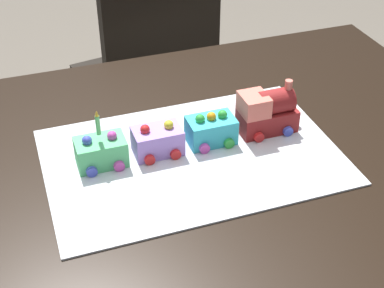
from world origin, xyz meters
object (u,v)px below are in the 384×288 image
object	(u,v)px
chair	(150,80)
birthday_candle	(98,123)
dining_table	(186,207)
cake_car_caboose_lavender	(158,140)
cake_locomotive	(267,112)
cake_car_tanker_turquoise	(211,130)
cake_car_flatbed_mint_green	(101,152)

from	to	relation	value
chair	birthday_candle	size ratio (longest dim) A/B	15.98
chair	birthday_candle	xyz separation A→B (m)	(0.30, 0.77, 0.37)
dining_table	cake_car_caboose_lavender	world-z (taller)	cake_car_caboose_lavender
cake_locomotive	cake_car_caboose_lavender	xyz separation A→B (m)	(0.25, -0.00, -0.02)
cake_car_tanker_turquoise	cake_car_caboose_lavender	bearing A→B (deg)	0.00
dining_table	cake_car_caboose_lavender	bearing A→B (deg)	-58.79
dining_table	chair	distance (m)	0.86
cake_locomotive	cake_car_caboose_lavender	distance (m)	0.25
cake_car_caboose_lavender	cake_car_flatbed_mint_green	world-z (taller)	same
dining_table	cake_car_flatbed_mint_green	distance (m)	0.22
cake_car_flatbed_mint_green	cake_locomotive	bearing A→B (deg)	180.00
chair	cake_locomotive	world-z (taller)	same
cake_car_flatbed_mint_green	birthday_candle	world-z (taller)	birthday_candle
cake_car_caboose_lavender	birthday_candle	xyz separation A→B (m)	(0.12, 0.00, 0.07)
dining_table	cake_car_flatbed_mint_green	size ratio (longest dim) A/B	14.00
cake_car_tanker_turquoise	cake_car_flatbed_mint_green	bearing A→B (deg)	0.00
cake_car_tanker_turquoise	birthday_candle	distance (m)	0.25
birthday_candle	cake_car_caboose_lavender	bearing A→B (deg)	-180.00
cake_car_flatbed_mint_green	birthday_candle	distance (m)	0.07
cake_car_tanker_turquoise	birthday_candle	bearing A→B (deg)	0.00
cake_car_tanker_turquoise	cake_car_caboose_lavender	distance (m)	0.12
cake_locomotive	birthday_candle	world-z (taller)	birthday_candle
cake_locomotive	chair	bearing A→B (deg)	-85.54
dining_table	chair	bearing A→B (deg)	-100.08
chair	cake_locomotive	xyz separation A→B (m)	(-0.06, 0.77, 0.32)
cake_car_caboose_lavender	birthday_candle	size ratio (longest dim) A/B	1.86
cake_car_caboose_lavender	cake_car_tanker_turquoise	bearing A→B (deg)	180.00
birthday_candle	chair	bearing A→B (deg)	-111.61
chair	cake_car_caboose_lavender	size ratio (longest dim) A/B	8.60
cake_locomotive	birthday_candle	size ratio (longest dim) A/B	2.60
cake_locomotive	birthday_candle	bearing A→B (deg)	-0.00
cake_car_tanker_turquoise	cake_car_flatbed_mint_green	distance (m)	0.24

